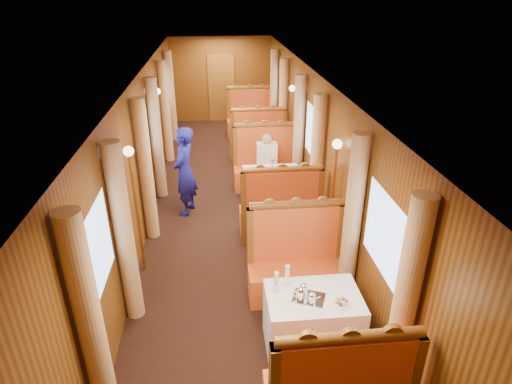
{
  "coord_description": "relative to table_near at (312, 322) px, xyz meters",
  "views": [
    {
      "loc": [
        -0.26,
        -7.16,
        3.85
      ],
      "look_at": [
        0.31,
        -1.44,
        1.05
      ],
      "focal_mm": 30.0,
      "sensor_mm": 36.0,
      "label": 1
    }
  ],
  "objects": [
    {
      "name": "floor",
      "position": [
        -0.75,
        3.5,
        -0.38
      ],
      "size": [
        3.0,
        12.0,
        0.01
      ],
      "primitive_type": null,
      "color": "black",
      "rests_on": "ground"
    },
    {
      "name": "ceiling",
      "position": [
        -0.75,
        3.5,
        2.12
      ],
      "size": [
        3.0,
        12.0,
        0.01
      ],
      "primitive_type": null,
      "rotation": [
        3.14,
        0.0,
        0.0
      ],
      "color": "silver",
      "rests_on": "wall_left"
    },
    {
      "name": "wall_far",
      "position": [
        -0.75,
        9.5,
        0.88
      ],
      "size": [
        3.0,
        0.01,
        2.5
      ],
      "primitive_type": null,
      "rotation": [
        1.57,
        0.0,
        0.0
      ],
      "color": "brown",
      "rests_on": "floor"
    },
    {
      "name": "wall_left",
      "position": [
        -2.25,
        3.5,
        0.88
      ],
      "size": [
        0.01,
        12.0,
        2.5
      ],
      "primitive_type": null,
      "rotation": [
        1.57,
        0.0,
        1.57
      ],
      "color": "brown",
      "rests_on": "floor"
    },
    {
      "name": "wall_right",
      "position": [
        0.75,
        3.5,
        0.88
      ],
      "size": [
        0.01,
        12.0,
        2.5
      ],
      "primitive_type": null,
      "rotation": [
        1.57,
        0.0,
        -1.57
      ],
      "color": "brown",
      "rests_on": "floor"
    },
    {
      "name": "doorway_far",
      "position": [
        -0.75,
        9.47,
        0.62
      ],
      "size": [
        0.8,
        0.04,
        2.0
      ],
      "primitive_type": "cube",
      "color": "brown",
      "rests_on": "floor"
    },
    {
      "name": "table_near",
      "position": [
        0.0,
        0.0,
        0.0
      ],
      "size": [
        1.05,
        0.72,
        0.75
      ],
      "primitive_type": "cube",
      "color": "white",
      "rests_on": "floor"
    },
    {
      "name": "banquette_near_aft",
      "position": [
        0.0,
        1.01,
        0.05
      ],
      "size": [
        1.3,
        0.55,
        1.34
      ],
      "color": "red",
      "rests_on": "floor"
    },
    {
      "name": "table_mid",
      "position": [
        0.0,
        3.5,
        0.0
      ],
      "size": [
        1.05,
        0.72,
        0.75
      ],
      "primitive_type": "cube",
      "color": "white",
      "rests_on": "floor"
    },
    {
      "name": "banquette_mid_fwd",
      "position": [
        0.0,
        2.49,
        0.05
      ],
      "size": [
        1.3,
        0.55,
        1.34
      ],
      "color": "red",
      "rests_on": "floor"
    },
    {
      "name": "banquette_mid_aft",
      "position": [
        0.0,
        4.51,
        0.05
      ],
      "size": [
        1.3,
        0.55,
        1.34
      ],
      "color": "red",
      "rests_on": "floor"
    },
    {
      "name": "table_far",
      "position": [
        0.0,
        7.0,
        0.0
      ],
      "size": [
        1.05,
        0.72,
        0.75
      ],
      "primitive_type": "cube",
      "color": "white",
      "rests_on": "floor"
    },
    {
      "name": "banquette_far_fwd",
      "position": [
        0.0,
        5.99,
        0.05
      ],
      "size": [
        1.3,
        0.55,
        1.34
      ],
      "color": "red",
      "rests_on": "floor"
    },
    {
      "name": "banquette_far_aft",
      "position": [
        0.0,
        8.01,
        0.05
      ],
      "size": [
        1.3,
        0.55,
        1.34
      ],
      "color": "red",
      "rests_on": "floor"
    },
    {
      "name": "tea_tray",
      "position": [
        -0.07,
        -0.04,
        0.38
      ],
      "size": [
        0.41,
        0.37,
        0.01
      ],
      "primitive_type": "cube",
      "rotation": [
        0.0,
        0.0,
        -0.38
      ],
      "color": "silver",
      "rests_on": "table_near"
    },
    {
      "name": "teapot_left",
      "position": [
        -0.16,
        -0.06,
        0.44
      ],
      "size": [
        0.2,
        0.17,
        0.14
      ],
      "primitive_type": null,
      "rotation": [
        0.0,
        0.0,
        -0.32
      ],
      "color": "silver",
      "rests_on": "tea_tray"
    },
    {
      "name": "teapot_right",
      "position": [
        -0.06,
        -0.12,
        0.43
      ],
      "size": [
        0.14,
        0.11,
        0.11
      ],
      "primitive_type": null,
      "rotation": [
        0.0,
        0.0,
        -0.05
      ],
      "color": "silver",
      "rests_on": "tea_tray"
    },
    {
      "name": "teapot_back",
      "position": [
        -0.11,
        0.03,
        0.43
      ],
      "size": [
        0.15,
        0.11,
        0.12
      ],
      "primitive_type": null,
      "rotation": [
        0.0,
        0.0,
        0.04
      ],
      "color": "silver",
      "rests_on": "tea_tray"
    },
    {
      "name": "fruit_plate",
      "position": [
        0.27,
        -0.16,
        0.39
      ],
      "size": [
        0.2,
        0.2,
        0.05
      ],
      "rotation": [
        0.0,
        0.0,
        -0.13
      ],
      "color": "white",
      "rests_on": "table_near"
    },
    {
      "name": "cup_inboard",
      "position": [
        -0.41,
        0.11,
        0.48
      ],
      "size": [
        0.08,
        0.08,
        0.26
      ],
      "rotation": [
        0.0,
        0.0,
        0.25
      ],
      "color": "white",
      "rests_on": "table_near"
    },
    {
      "name": "cup_outboard",
      "position": [
        -0.27,
        0.22,
        0.48
      ],
      "size": [
        0.08,
        0.08,
        0.26
      ],
      "rotation": [
        0.0,
        0.0,
        -0.11
      ],
      "color": "white",
      "rests_on": "table_near"
    },
    {
      "name": "rose_vase_mid",
      "position": [
        0.01,
        3.49,
        0.55
      ],
      "size": [
        0.06,
        0.06,
        0.36
      ],
      "rotation": [
        0.0,
        0.0,
        0.23
      ],
      "color": "silver",
      "rests_on": "table_mid"
    },
    {
      "name": "rose_vase_far",
      "position": [
        -0.02,
        7.02,
        0.55
      ],
      "size": [
        0.06,
        0.06,
        0.36
      ],
      "rotation": [
        0.0,
        0.0,
        -0.31
      ],
      "color": "silver",
      "rests_on": "table_far"
    },
    {
      "name": "window_left_near",
      "position": [
        -2.24,
        0.0,
        1.07
      ],
      "size": [
        0.01,
        1.2,
        0.9
      ],
      "primitive_type": null,
      "rotation": [
        1.57,
        0.0,
        1.57
      ],
      "color": "#8AADDA",
      "rests_on": "wall_left"
    },
    {
      "name": "curtain_left_near_a",
      "position": [
        -2.13,
        -0.78,
        0.8
      ],
      "size": [
        0.22,
        0.22,
        2.35
      ],
      "primitive_type": "cylinder",
      "color": "tan",
      "rests_on": "floor"
    },
    {
      "name": "curtain_left_near_b",
      "position": [
        -2.13,
        0.78,
        0.8
      ],
      "size": [
        0.22,
        0.22,
        2.35
      ],
      "primitive_type": "cylinder",
      "color": "tan",
      "rests_on": "floor"
    },
    {
      "name": "window_right_near",
      "position": [
        0.74,
        0.0,
        1.07
      ],
      "size": [
        0.01,
        1.2,
        0.9
      ],
      "primitive_type": null,
      "rotation": [
        1.57,
        0.0,
        -1.57
      ],
      "color": "#8AADDA",
      "rests_on": "wall_right"
    },
    {
      "name": "curtain_right_near_a",
      "position": [
        0.63,
        -0.78,
        0.8
      ],
      "size": [
        0.22,
        0.22,
        2.35
      ],
      "primitive_type": "cylinder",
      "color": "tan",
      "rests_on": "floor"
    },
    {
      "name": "curtain_right_near_b",
      "position": [
        0.63,
        0.78,
        0.8
      ],
      "size": [
        0.22,
        0.22,
        2.35
      ],
      "primitive_type": "cylinder",
      "color": "tan",
      "rests_on": "floor"
    },
    {
      "name": "window_left_mid",
      "position": [
        -2.24,
        3.5,
        1.07
      ],
      "size": [
        0.01,
        1.2,
        0.9
      ],
      "primitive_type": null,
      "rotation": [
        1.57,
        0.0,
        1.57
      ],
      "color": "#8AADDA",
      "rests_on": "wall_left"
    },
    {
      "name": "curtain_left_mid_a",
      "position": [
        -2.13,
        2.72,
        0.8
      ],
      "size": [
        0.22,
        0.22,
        2.35
      ],
      "primitive_type": "cylinder",
      "color": "tan",
      "rests_on": "floor"
    },
    {
      "name": "curtain_left_mid_b",
      "position": [
        -2.13,
        4.28,
        0.8
      ],
      "size": [
        0.22,
        0.22,
        2.35
      ],
      "primitive_type": "cylinder",
      "color": "tan",
      "rests_on": "floor"
    },
    {
      "name": "window_right_mid",
      "position": [
        0.74,
        3.5,
        1.07
      ],
      "size": [
        0.01,
        1.2,
        0.9
      ],
      "primitive_type": null,
      "rotation": [
        1.57,
        0.0,
        -1.57
      ],
      "color": "#8AADDA",
      "rests_on": "wall_right"
    },
    {
      "name": "curtain_right_mid_a",
      "position": [
        0.63,
        2.72,
        0.8
      ],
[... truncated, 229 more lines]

